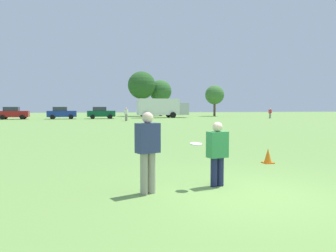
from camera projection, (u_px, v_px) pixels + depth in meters
The scene contains 14 objects.
ground_plane at pixel (253, 195), 6.54m from camera, with size 195.75×195.75×0.00m, color #6B9347.
player_thrower at pixel (148, 148), 6.59m from camera, with size 0.54×0.43×1.71m.
player_defender at pixel (217, 151), 7.22m from camera, with size 0.50×0.36×1.48m.
frisbee at pixel (196, 144), 6.98m from camera, with size 0.27×0.27×0.06m.
traffic_cone at pixel (268, 156), 10.24m from camera, with size 0.32×0.32×0.48m.
parked_car_near_left at pixel (13, 113), 46.39m from camera, with size 4.29×2.39×1.82m.
parked_car_mid_left at pixel (62, 113), 47.44m from camera, with size 4.29×2.39×1.82m.
parked_car_center at pixel (101, 113), 48.65m from camera, with size 4.29×2.39×1.82m.
box_truck at pixel (162, 107), 53.08m from camera, with size 8.62×3.30×3.18m.
bystander_sideline_watcher at pixel (270, 113), 50.46m from camera, with size 0.46×0.50×1.60m.
bystander_far_jogger at pixel (126, 113), 40.93m from camera, with size 0.54×0.51×1.73m.
tree_center_elm at pixel (142, 85), 61.84m from camera, with size 5.37×5.37×8.73m.
tree_east_birch at pixel (161, 91), 64.18m from camera, with size 4.46×4.46×7.25m.
tree_east_oak at pixel (215, 95), 61.94m from camera, with size 3.71×3.71×6.03m.
Camera 1 is at (-3.10, -5.92, 1.82)m, focal length 33.92 mm.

